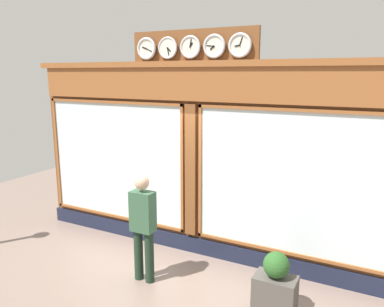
# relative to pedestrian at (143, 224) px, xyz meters

# --- Properties ---
(shop_facade) EXTENTS (6.74, 0.42, 3.85)m
(shop_facade) POSITION_rel_pedestrian_xyz_m (-0.21, -1.34, 0.77)
(shop_facade) COLOR brown
(shop_facade) RESTS_ON ground_plane
(pedestrian) EXTENTS (0.36, 0.22, 1.69)m
(pedestrian) POSITION_rel_pedestrian_xyz_m (0.00, 0.00, 0.00)
(pedestrian) COLOR #1C2F21
(pedestrian) RESTS_ON ground_plane
(planter_box) EXTENTS (0.56, 0.36, 0.51)m
(planter_box) POSITION_rel_pedestrian_xyz_m (-2.01, -0.15, -0.68)
(planter_box) COLOR #4C4742
(planter_box) RESTS_ON ground_plane
(planter_shrub) EXTENTS (0.35, 0.35, 0.35)m
(planter_shrub) POSITION_rel_pedestrian_xyz_m (-2.01, -0.15, -0.25)
(planter_shrub) COLOR #285623
(planter_shrub) RESTS_ON planter_box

